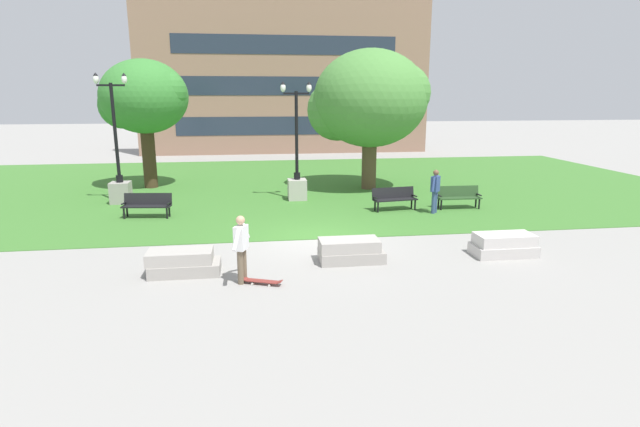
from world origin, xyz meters
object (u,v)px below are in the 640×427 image
park_bench_near_left (394,197)px  park_bench_far_left (147,204)px  concrete_block_right (504,245)px  lamp_post_left (119,178)px  skateboard (262,281)px  lamp_post_center (297,176)px  person_bystander_near_lawn (435,189)px  park_bench_near_right (458,196)px  concrete_block_left (350,251)px  person_skateboarder (241,245)px  concrete_block_center (183,263)px

park_bench_near_left → park_bench_far_left: (-9.61, 0.11, 0.00)m
concrete_block_right → park_bench_near_left: size_ratio=0.97×
park_bench_far_left → lamp_post_left: lamp_post_left is taller
park_bench_near_left → skateboard: bearing=-126.6°
lamp_post_center → lamp_post_left: bearing=177.6°
skateboard → person_bystander_near_lawn: person_bystander_near_lawn is taller
skateboard → park_bench_near_right: (8.17, 7.35, 0.45)m
concrete_block_left → lamp_post_center: size_ratio=0.35×
park_bench_far_left → lamp_post_left: (-1.63, 2.81, 0.57)m
concrete_block_right → person_skateboarder: 7.61m
lamp_post_left → person_bystander_near_lawn: 13.16m
concrete_block_right → person_skateboarder: bearing=-171.3°
concrete_block_left → lamp_post_left: size_ratio=0.33×
concrete_block_right → concrete_block_center: bearing=-178.1°
person_skateboarder → skateboard: size_ratio=1.68×
concrete_block_left → lamp_post_left: 12.15m
person_bystander_near_lawn → park_bench_far_left: bearing=175.6°
person_skateboarder → lamp_post_center: (2.29, 9.80, 0.08)m
concrete_block_right → lamp_post_center: (-5.20, 8.66, 0.74)m
park_bench_far_left → lamp_post_center: (5.93, 2.49, 0.51)m
concrete_block_center → lamp_post_center: bearing=66.9°
park_bench_near_left → lamp_post_left: (-11.23, 2.92, 0.57)m
concrete_block_right → park_bench_near_left: bearing=104.2°
park_bench_near_right → park_bench_far_left: bearing=179.3°
concrete_block_left → person_skateboarder: 3.28m
person_skateboarder → lamp_post_center: 10.06m
person_skateboarder → concrete_block_center: bearing=151.5°
lamp_post_left → park_bench_near_right: bearing=-12.0°
skateboard → park_bench_far_left: size_ratio=0.55×
person_skateboarder → lamp_post_center: size_ratio=0.34×
park_bench_near_right → concrete_block_right: bearing=-100.8°
person_skateboarder → park_bench_near_right: 11.22m
concrete_block_right → park_bench_far_left: size_ratio=0.97×
person_skateboarder → park_bench_far_left: (-3.64, 7.30, -0.43)m
concrete_block_right → park_bench_near_left: park_bench_near_left is taller
skateboard → lamp_post_left: bearing=119.1°
concrete_block_center → park_bench_far_left: 6.81m
person_skateboarder → person_bystander_near_lawn: 9.80m
lamp_post_left → person_skateboarder: bearing=-62.5°
concrete_block_left → concrete_block_right: bearing=-1.0°
concrete_block_center → park_bench_near_right: bearing=31.8°
park_bench_near_right → concrete_block_center: bearing=-148.2°
concrete_block_left → person_bystander_near_lawn: (4.40, 5.23, 0.68)m
concrete_block_left → skateboard: concrete_block_left is taller
concrete_block_left → person_skateboarder: bearing=-157.7°
concrete_block_center → lamp_post_center: lamp_post_center is taller
concrete_block_right → park_bench_far_left: park_bench_far_left is taller
concrete_block_right → park_bench_near_right: (1.15, 6.01, 0.23)m
concrete_block_left → concrete_block_right: same height
concrete_block_right → lamp_post_left: size_ratio=0.33×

